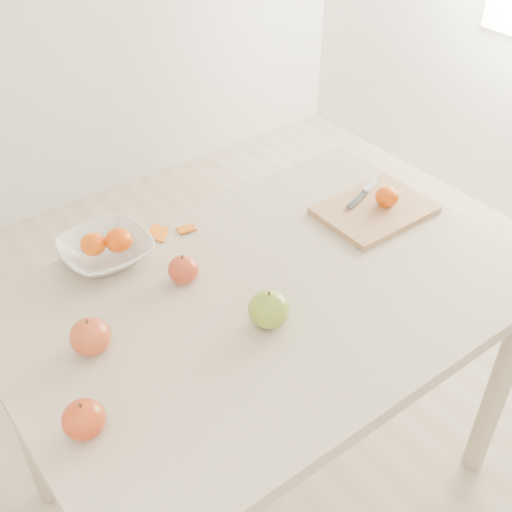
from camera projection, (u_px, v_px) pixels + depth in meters
ground at (266, 477)px, 1.93m from camera, size 3.50×3.50×0.00m
table at (269, 322)px, 1.53m from camera, size 1.20×0.80×0.75m
cutting_board at (375, 210)px, 1.71m from camera, size 0.29×0.21×0.02m
board_tangerine at (387, 197)px, 1.69m from camera, size 0.06×0.06×0.05m
fruit_bowl at (106, 251)px, 1.54m from camera, size 0.21×0.21×0.05m
bowl_tangerine_near at (93, 244)px, 1.52m from camera, size 0.06×0.06×0.05m
bowl_tangerine_far at (119, 240)px, 1.53m from camera, size 0.07×0.07×0.06m
orange_peel_a at (158, 234)px, 1.63m from camera, size 0.07×0.07×0.01m
orange_peel_b at (186, 230)px, 1.65m from camera, size 0.05×0.04×0.01m
paring_knife at (369, 188)px, 1.76m from camera, size 0.17×0.07×0.01m
apple_green at (269, 309)px, 1.36m from camera, size 0.09×0.09×0.08m
apple_red_d at (84, 419)px, 1.14m from camera, size 0.08×0.08×0.07m
apple_red_a at (183, 269)px, 1.47m from camera, size 0.07×0.07×0.07m
apple_red_b at (90, 336)px, 1.30m from camera, size 0.08×0.08×0.08m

